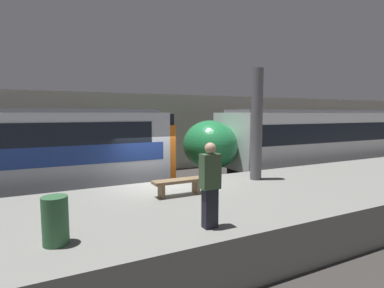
{
  "coord_description": "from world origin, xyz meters",
  "views": [
    {
      "loc": [
        -3.48,
        -9.35,
        3.38
      ],
      "look_at": [
        1.73,
        1.08,
        2.18
      ],
      "focal_mm": 28.0,
      "sensor_mm": 36.0,
      "label": 1
    }
  ],
  "objects_px": {
    "person_waiting": "(210,183)",
    "platform_bench": "(179,183)",
    "train_modern": "(339,139)",
    "trash_bin": "(55,221)",
    "support_pillar_near": "(257,125)"
  },
  "relations": [
    {
      "from": "person_waiting",
      "to": "platform_bench",
      "type": "xyz_separation_m",
      "value": [
        0.42,
        2.43,
        -0.57
      ]
    },
    {
      "from": "train_modern",
      "to": "trash_bin",
      "type": "bearing_deg",
      "value": -157.61
    },
    {
      "from": "person_waiting",
      "to": "platform_bench",
      "type": "height_order",
      "value": "person_waiting"
    },
    {
      "from": "train_modern",
      "to": "trash_bin",
      "type": "height_order",
      "value": "train_modern"
    },
    {
      "from": "support_pillar_near",
      "to": "person_waiting",
      "type": "bearing_deg",
      "value": -139.36
    },
    {
      "from": "platform_bench",
      "to": "person_waiting",
      "type": "bearing_deg",
      "value": -99.72
    },
    {
      "from": "support_pillar_near",
      "to": "train_modern",
      "type": "height_order",
      "value": "support_pillar_near"
    },
    {
      "from": "support_pillar_near",
      "to": "train_modern",
      "type": "xyz_separation_m",
      "value": [
        9.38,
        3.93,
        -1.16
      ]
    },
    {
      "from": "trash_bin",
      "to": "platform_bench",
      "type": "bearing_deg",
      "value": 30.75
    },
    {
      "from": "platform_bench",
      "to": "trash_bin",
      "type": "xyz_separation_m",
      "value": [
        -3.2,
        -1.9,
        0.09
      ]
    },
    {
      "from": "train_modern",
      "to": "platform_bench",
      "type": "relative_size",
      "value": 13.04
    },
    {
      "from": "support_pillar_near",
      "to": "platform_bench",
      "type": "relative_size",
      "value": 2.51
    },
    {
      "from": "support_pillar_near",
      "to": "train_modern",
      "type": "bearing_deg",
      "value": 22.73
    },
    {
      "from": "train_modern",
      "to": "support_pillar_near",
      "type": "bearing_deg",
      "value": -157.27
    },
    {
      "from": "train_modern",
      "to": "person_waiting",
      "type": "xyz_separation_m",
      "value": [
        -12.99,
        -7.03,
        0.17
      ]
    }
  ]
}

